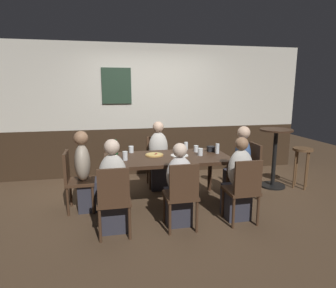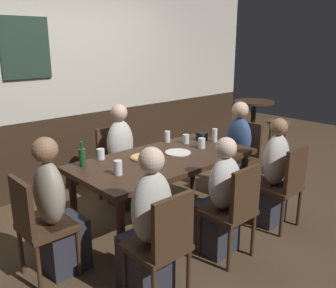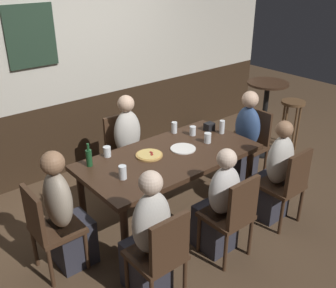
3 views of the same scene
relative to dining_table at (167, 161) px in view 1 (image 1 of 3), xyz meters
The scene contains 27 objects.
ground_plane 0.67m from the dining_table, ahead, with size 12.00×12.00×0.00m, color #4C3826.
wall_back 1.77m from the dining_table, 90.16° to the left, with size 6.40×0.13×2.60m.
dining_table is the anchor object (origin of this frame).
chair_mid_near 0.90m from the dining_table, 90.00° to the right, with size 0.40×0.40×0.88m.
chair_left_near 1.22m from the dining_table, 132.94° to the right, with size 0.40×0.40×0.88m.
chair_right_near 1.22m from the dining_table, 47.06° to the right, with size 0.40×0.40×0.88m.
chair_mid_far 0.90m from the dining_table, 90.00° to the left, with size 0.40×0.40×0.88m.
chair_head_east 1.36m from the dining_table, ahead, with size 0.40×0.40×0.88m.
chair_head_west 1.36m from the dining_table, behind, with size 0.40×0.40×0.88m.
person_mid_near 0.75m from the dining_table, 90.00° to the right, with size 0.34×0.37×1.10m.
person_left_near 1.11m from the dining_table, 138.69° to the right, with size 0.34×0.37×1.17m.
person_right_near 1.11m from the dining_table, 41.25° to the right, with size 0.34×0.37×1.14m.
person_mid_far 0.74m from the dining_table, 90.00° to the left, with size 0.34×0.37×1.18m.
person_head_east 1.20m from the dining_table, ahead, with size 0.37×0.34×1.17m.
person_head_west 1.20m from the dining_table, behind, with size 0.37×0.34×1.17m.
pizza 0.23m from the dining_table, 147.41° to the left, with size 0.28×0.28×0.03m.
tumbler_short 0.58m from the dining_table, 44.61° to the left, with size 0.07×0.07×0.13m.
highball_clear 0.65m from the dining_table, 143.18° to the left, with size 0.08×0.08×0.11m.
pint_glass_pale 0.65m from the dining_table, behind, with size 0.07×0.07×0.13m.
beer_glass_tall 0.53m from the dining_table, ahead, with size 0.08×0.08×0.11m.
beer_glass_half 0.83m from the dining_table, ahead, with size 0.06×0.06×0.16m.
pint_glass_amber 0.58m from the dining_table, 22.26° to the left, with size 0.07×0.07×0.11m.
beer_bottle_green 0.83m from the dining_table, 156.98° to the left, with size 0.06×0.06×0.24m.
plate_white_large 0.21m from the dining_table, ahead, with size 0.27×0.27×0.01m, color white.
condiment_caddy 0.80m from the dining_table, 14.04° to the left, with size 0.11×0.09×0.09m, color black.
side_bar_table 2.05m from the dining_table, ahead, with size 0.56×0.56×1.05m.
bar_stool 2.48m from the dining_table, ahead, with size 0.34×0.34×0.72m.
Camera 1 is at (-0.86, -4.12, 1.77)m, focal length 30.63 mm.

